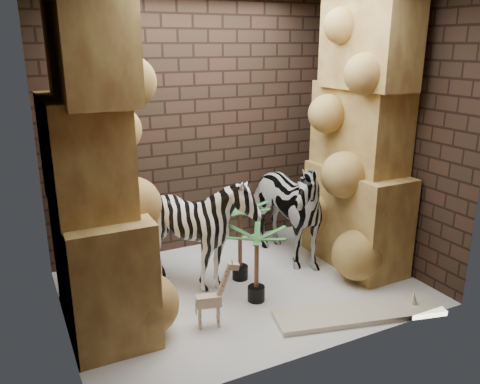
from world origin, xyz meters
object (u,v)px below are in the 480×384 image
surfboard (359,313)px  giraffe_toy (209,294)px  palm_front (240,242)px  zebra_right (281,199)px  zebra_left (199,236)px  palm_back (257,265)px

surfboard → giraffe_toy: bearing=175.0°
palm_front → surfboard: bearing=-59.8°
zebra_right → palm_front: (-0.64, -0.25, -0.31)m
zebra_left → giraffe_toy: (-0.22, -0.74, -0.24)m
zebra_right → zebra_left: bearing=-174.9°
giraffe_toy → palm_front: size_ratio=0.76×
palm_front → surfboard: (0.67, -1.15, -0.40)m
zebra_left → surfboard: 1.71m
surfboard → zebra_left: bearing=146.7°
zebra_right → surfboard: (0.03, -1.40, -0.72)m
giraffe_toy → palm_back: (0.59, 0.21, 0.05)m
zebra_left → giraffe_toy: size_ratio=1.90×
giraffe_toy → surfboard: (1.32, -0.45, -0.30)m
palm_back → surfboard: (0.73, -0.67, -0.35)m
giraffe_toy → palm_back: size_ratio=0.86×
palm_back → surfboard: bearing=-42.3°
zebra_left → palm_back: zebra_left is taller
zebra_right → palm_front: bearing=-164.2°
zebra_left → surfboard: bearing=-37.7°
palm_front → giraffe_toy: bearing=-133.3°
surfboard → palm_back: bearing=151.5°
zebra_right → palm_back: bearing=-139.4°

